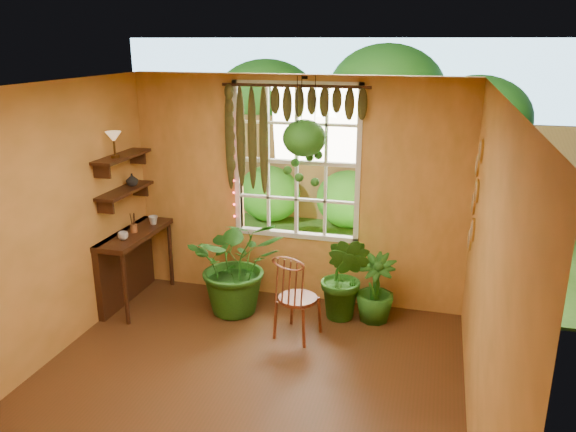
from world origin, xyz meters
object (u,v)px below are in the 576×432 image
Objects in this scene: potted_plant_left at (237,264)px; windsor_chair at (296,309)px; hanging_basket at (304,142)px; potted_plant_mid at (345,277)px; counter_ledge at (129,258)px.

windsor_chair is at bearing -26.95° from potted_plant_left.
potted_plant_left is at bearing -152.38° from hanging_basket.
potted_plant_left reaches higher than windsor_chair.
windsor_chair is 0.93× the size of potted_plant_left.
windsor_chair is at bearing -81.65° from hanging_basket.
potted_plant_mid is 1.58m from hanging_basket.
windsor_chair is at bearing -128.82° from potted_plant_mid.
potted_plant_left reaches higher than potted_plant_mid.
windsor_chair reaches higher than potted_plant_mid.
potted_plant_left is (1.36, 0.08, 0.05)m from counter_ledge.
potted_plant_mid is 0.85× the size of hanging_basket.
potted_plant_mid is at bearing -23.94° from hanging_basket.
counter_ledge is at bearing -172.62° from windsor_chair.
potted_plant_left is at bearing -174.35° from potted_plant_mid.
windsor_chair is 1.08× the size of potted_plant_mid.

